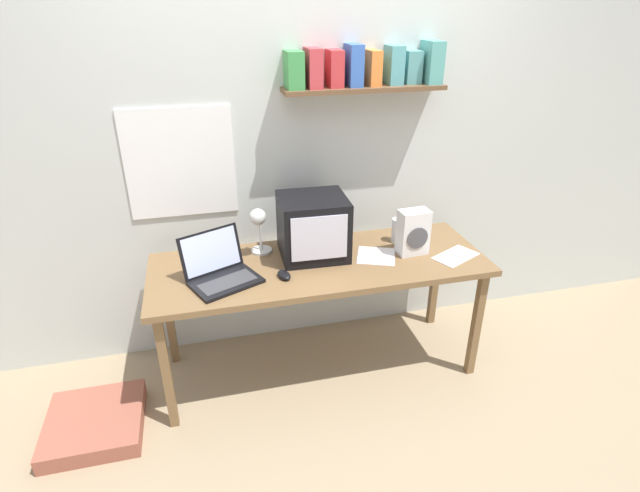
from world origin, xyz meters
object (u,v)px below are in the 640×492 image
Objects in this scene: juice_glass at (397,232)px; computer_mouse at (284,275)px; open_notebook at (376,256)px; floor_cushion at (95,423)px; loose_paper_near_monitor at (456,256)px; desk_lamp at (259,225)px; crt_monitor at (313,227)px; laptop at (219,269)px; corner_desk at (320,271)px; space_heater at (413,232)px.

juice_glass is 0.79m from computer_mouse.
juice_glass is 0.53× the size of open_notebook.
computer_mouse is at bearing 5.15° from floor_cushion.
computer_mouse is at bearing -179.97° from loose_paper_near_monitor.
computer_mouse reaches higher than open_notebook.
loose_paper_near_monitor is at bearing 1.72° from desk_lamp.
loose_paper_near_monitor is (0.99, 0.00, -0.01)m from computer_mouse.
desk_lamp is 0.69m from open_notebook.
crt_monitor is 1.26× the size of loose_paper_near_monitor.
computer_mouse is (-0.21, -0.22, -0.16)m from crt_monitor.
floor_cushion is (-1.05, -0.09, -0.70)m from computer_mouse.
corner_desk is at bearing -18.49° from laptop.
open_notebook is at bearing -1.76° from corner_desk.
corner_desk is 12.66× the size of juice_glass.
corner_desk is 0.55m from juice_glass.
desk_lamp is at bearing 152.04° from corner_desk.
computer_mouse is (-0.74, -0.26, -0.05)m from juice_glass.
laptop reaches higher than open_notebook.
space_heater reaches higher than laptop.
laptop is 3.66× the size of computer_mouse.
laptop is 1.06m from floor_cushion.
crt_monitor is at bearing 163.77° from space_heater.
crt_monitor is 0.40m from open_notebook.
crt_monitor is 0.89× the size of laptop.
corner_desk is 0.57m from laptop.
space_heater is at bearing -2.12° from open_notebook.
corner_desk is 16.03× the size of computer_mouse.
corner_desk is 1.44m from floor_cushion.
floor_cushion is at bearing 168.28° from laptop.
space_heater is at bearing -1.90° from corner_desk.
desk_lamp reaches higher than corner_desk.
loose_paper_near_monitor is at bearing -27.07° from laptop.
desk_lamp is 1.96× the size of juice_glass.
crt_monitor is 1.46× the size of space_heater.
floor_cushion is (-1.79, -0.36, -0.75)m from juice_glass.
crt_monitor is at bearing 98.32° from corner_desk.
laptop is 1.09m from juice_glass.
computer_mouse is (-0.23, -0.12, 0.08)m from corner_desk.
computer_mouse is (0.09, -0.29, -0.17)m from desk_lamp.
corner_desk is 0.78m from loose_paper_near_monitor.
space_heater reaches higher than corner_desk.
laptop is at bearing 168.58° from computer_mouse.
laptop is at bearing -177.04° from open_notebook.
desk_lamp is 1.36m from floor_cushion.
computer_mouse is at bearing -35.65° from laptop.
corner_desk is at bearing 171.04° from loose_paper_near_monitor.
crt_monitor reaches higher than loose_paper_near_monitor.
desk_lamp is 2.49× the size of computer_mouse.
crt_monitor is 0.83m from loose_paper_near_monitor.
space_heater is 2.24× the size of computer_mouse.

